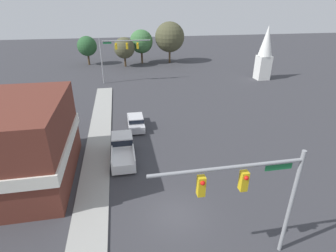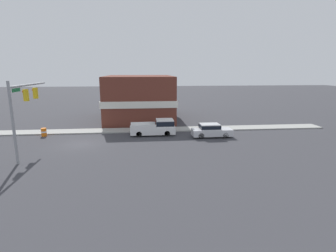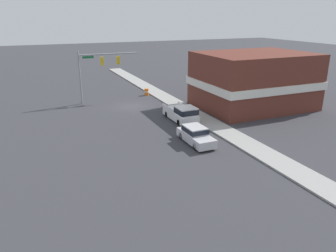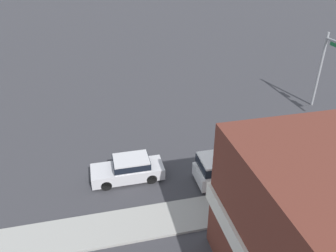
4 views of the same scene
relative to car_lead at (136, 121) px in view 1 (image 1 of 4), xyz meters
The scene contains 11 objects.
ground_plane 14.34m from the car_lead, 83.30° to the right, with size 200.00×200.00×0.00m, color #38383D.
sidewalk_curb 14.80m from the car_lead, 105.81° to the right, with size 2.40×60.00×0.14m.
near_signal_assembly 19.01m from the car_lead, 75.53° to the right, with size 7.68×0.49×6.69m.
far_signal_assembly 19.90m from the car_lead, 94.25° to the left, with size 8.59×0.49×7.66m.
car_lead is the anchor object (origin of this frame).
pickup_truck_parked 6.30m from the car_lead, 104.92° to the right, with size 2.01×5.21×1.84m.
church_steeple 30.03m from the car_lead, 34.34° to the left, with size 2.48×2.48×9.51m.
backdrop_tree_left_far 36.47m from the car_lead, 102.98° to the left, with size 4.32×4.32×6.31m.
backdrop_tree_left_mid 32.18m from the car_lead, 90.06° to the left, with size 4.52×4.52×6.30m.
backdrop_tree_center 35.16m from the car_lead, 83.51° to the left, with size 5.21×5.21×7.53m.
backdrop_tree_right_mid 36.22m from the car_lead, 73.07° to the left, with size 6.72×6.72×9.16m.
Camera 1 is at (-2.96, -13.13, 13.09)m, focal length 28.00 mm.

